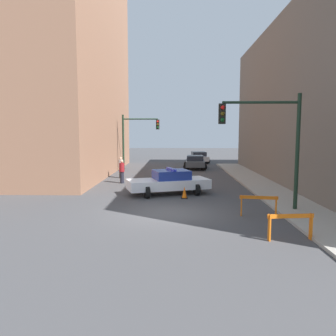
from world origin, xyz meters
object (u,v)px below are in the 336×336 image
object	(u,v)px
police_car	(169,182)
parked_car_near	(195,162)
traffic_light_near	(272,134)
traffic_cone	(184,193)
parked_car_mid	(199,157)
barrier_front	(290,222)
traffic_light_far	(135,134)
pedestrian_corner	(121,167)
pedestrian_crossing	(122,171)
barrier_mid	(259,202)

from	to	relation	value
police_car	parked_car_near	distance (m)	13.62
traffic_light_near	traffic_cone	world-z (taller)	traffic_light_near
traffic_light_near	police_car	xyz separation A→B (m)	(-4.68, 4.10, -2.81)
parked_car_mid	police_car	bearing A→B (deg)	-104.04
traffic_light_near	barrier_front	world-z (taller)	traffic_light_near
traffic_light_far	pedestrian_corner	world-z (taller)	traffic_light_far
police_car	barrier_front	world-z (taller)	police_car
traffic_cone	pedestrian_crossing	bearing A→B (deg)	129.15
barrier_mid	traffic_light_far	bearing A→B (deg)	113.99
pedestrian_crossing	parked_car_near	bearing A→B (deg)	112.62
traffic_light_near	parked_car_mid	size ratio (longest dim) A/B	1.17
traffic_light_far	traffic_cone	world-z (taller)	traffic_light_far
traffic_light_near	barrier_front	bearing A→B (deg)	-96.49
police_car	barrier_mid	bearing A→B (deg)	-160.31
traffic_light_far	barrier_front	distance (m)	21.09
police_car	barrier_front	xyz separation A→B (m)	(4.22, -8.15, -0.11)
traffic_light_near	traffic_light_far	world-z (taller)	traffic_light_near
parked_car_near	pedestrian_corner	distance (m)	9.21
police_car	barrier_mid	xyz separation A→B (m)	(3.94, -5.06, -0.11)
traffic_light_near	pedestrian_corner	size ratio (longest dim) A/B	3.13
pedestrian_crossing	pedestrian_corner	world-z (taller)	same
parked_car_mid	barrier_front	distance (m)	27.83
traffic_light_far	pedestrian_crossing	bearing A→B (deg)	-90.42
traffic_light_near	parked_car_mid	bearing A→B (deg)	93.77
police_car	barrier_mid	world-z (taller)	police_car
barrier_mid	traffic_cone	xyz separation A→B (m)	(-3.07, 3.80, -0.30)
traffic_light_far	barrier_mid	distance (m)	18.16
pedestrian_corner	barrier_front	world-z (taller)	pedestrian_corner
traffic_light_far	police_car	world-z (taller)	traffic_light_far
pedestrian_crossing	pedestrian_corner	xyz separation A→B (m)	(-0.51, 2.65, 0.00)
barrier_front	pedestrian_crossing	bearing A→B (deg)	122.10
police_car	traffic_cone	bearing A→B (deg)	-163.48
police_car	barrier_mid	distance (m)	6.41
parked_car_near	pedestrian_corner	xyz separation A→B (m)	(-6.24, -6.77, 0.19)
traffic_light_near	parked_car_near	distance (m)	17.90
traffic_light_far	police_car	size ratio (longest dim) A/B	1.03
parked_car_near	traffic_cone	size ratio (longest dim) A/B	6.68
parked_car_near	pedestrian_corner	world-z (taller)	pedestrian_corner
traffic_light_far	pedestrian_crossing	xyz separation A→B (m)	(-0.05, -7.33, -2.54)
barrier_front	traffic_cone	bearing A→B (deg)	115.88
parked_car_near	pedestrian_crossing	distance (m)	11.03
parked_car_mid	traffic_light_near	bearing A→B (deg)	-91.27
police_car	pedestrian_crossing	world-z (taller)	pedestrian_crossing
traffic_light_near	pedestrian_crossing	bearing A→B (deg)	134.97
traffic_light_near	barrier_mid	xyz separation A→B (m)	(-0.74, -0.96, -2.91)
pedestrian_corner	traffic_cone	world-z (taller)	pedestrian_corner
pedestrian_crossing	traffic_cone	size ratio (longest dim) A/B	2.53
police_car	pedestrian_crossing	distance (m)	5.26
traffic_light_near	traffic_light_far	xyz separation A→B (m)	(-8.03, 15.43, -0.13)
police_car	barrier_front	distance (m)	9.18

